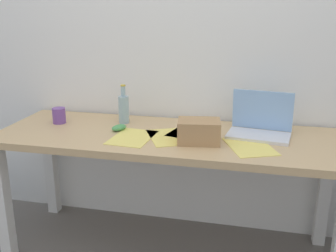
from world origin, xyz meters
The scene contains 12 objects.
ground_plane centered at (0.00, 0.00, 0.00)m, with size 8.00×8.00×0.00m, color slate.
back_wall centered at (0.00, 0.40, 1.30)m, with size 5.20×0.08×2.60m, color white.
desk centered at (0.00, 0.00, 0.65)m, with size 1.95×0.67×0.75m.
laptop_right centered at (0.50, 0.10, 0.80)m, with size 0.36×0.25×0.24m.
beer_bottle centered at (-0.32, 0.16, 0.84)m, with size 0.06×0.06×0.24m.
computer_mouse centered at (-0.29, 0.01, 0.76)m, with size 0.06×0.10×0.03m, color #4C9E56.
cardboard_box centered at (0.19, -0.09, 0.81)m, with size 0.22×0.16×0.12m, color tan.
coffee_mug centered at (-0.71, 0.07, 0.80)m, with size 0.08×0.08×0.10m, color #724799.
paper_sheet_center centered at (0.02, -0.04, 0.75)m, with size 0.21×0.30×0.00m, color #F4E06B.
paper_yellow_folder centered at (-0.18, -0.10, 0.75)m, with size 0.21×0.30×0.00m, color #F4E06B.
paper_sheet_front_right centered at (0.46, -0.10, 0.75)m, with size 0.21×0.30×0.00m, color #F4E06B.
paper_sheet_near_back centered at (0.12, 0.08, 0.75)m, with size 0.21×0.30×0.00m, color white.
Camera 1 is at (0.47, -2.05, 1.45)m, focal length 42.12 mm.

